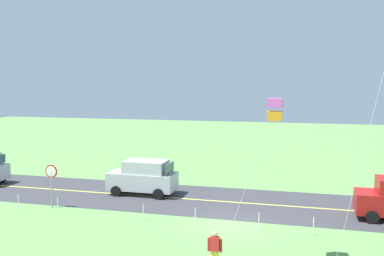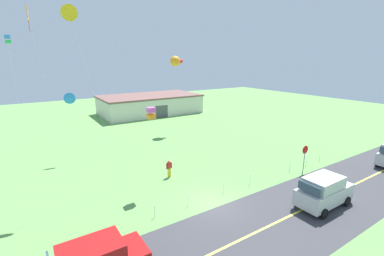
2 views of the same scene
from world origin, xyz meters
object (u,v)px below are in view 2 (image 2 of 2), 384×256
(stop_sign, at_px, (305,154))
(kite_pink_drift, at_px, (176,61))
(car_suv_foreground, at_px, (324,191))
(person_adult_near, at_px, (169,168))
(kite_red_low, at_px, (151,113))
(kite_blue_mid, at_px, (28,17))
(kite_yellow_high, at_px, (8,40))
(kite_orange_near, at_px, (70,14))
(warehouse_distant, at_px, (150,104))
(kite_green_far, at_px, (69,99))

(stop_sign, distance_m, kite_pink_drift, 20.87)
(kite_pink_drift, bearing_deg, car_suv_foreground, -93.57)
(person_adult_near, relative_size, kite_red_low, 0.24)
(stop_sign, xyz_separation_m, kite_pink_drift, (-2.52, 19.09, 8.05))
(stop_sign, distance_m, person_adult_near, 12.32)
(kite_blue_mid, bearing_deg, kite_yellow_high, 103.48)
(stop_sign, height_order, kite_yellow_high, kite_yellow_high)
(kite_blue_mid, relative_size, kite_yellow_high, 1.16)
(kite_pink_drift, bearing_deg, kite_orange_near, -141.50)
(kite_pink_drift, xyz_separation_m, warehouse_distant, (2.15, 14.11, -8.09))
(stop_sign, height_order, warehouse_distant, warehouse_distant)
(person_adult_near, distance_m, warehouse_distant, 29.35)
(car_suv_foreground, height_order, kite_green_far, kite_green_far)
(stop_sign, distance_m, kite_yellow_high, 32.93)
(kite_yellow_high, height_order, kite_pink_drift, kite_yellow_high)
(kite_orange_near, bearing_deg, kite_yellow_high, 104.20)
(kite_blue_mid, distance_m, kite_yellow_high, 8.17)
(kite_blue_mid, bearing_deg, person_adult_near, -47.19)
(kite_orange_near, bearing_deg, kite_blue_mid, 104.92)
(person_adult_near, distance_m, kite_blue_mid, 17.99)
(car_suv_foreground, bearing_deg, person_adult_near, 124.16)
(car_suv_foreground, distance_m, kite_pink_drift, 25.00)
(person_adult_near, bearing_deg, kite_blue_mid, -148.07)
(car_suv_foreground, height_order, stop_sign, stop_sign)
(stop_sign, xyz_separation_m, kite_orange_near, (-17.35, 7.29, 11.26))
(stop_sign, bearing_deg, kite_yellow_high, 132.95)
(car_suv_foreground, bearing_deg, kite_blue_mid, 128.56)
(person_adult_near, relative_size, kite_green_far, 0.23)
(stop_sign, relative_size, kite_green_far, 0.37)
(person_adult_near, bearing_deg, kite_red_low, -69.29)
(kite_yellow_high, bearing_deg, car_suv_foreground, -57.50)
(kite_green_far, bearing_deg, kite_yellow_high, 119.11)
(kite_pink_drift, bearing_deg, kite_yellow_high, 168.59)
(kite_pink_drift, distance_m, warehouse_distant, 16.41)
(kite_orange_near, bearing_deg, person_adult_near, -12.95)
(kite_red_low, height_order, warehouse_distant, kite_red_low)
(kite_red_low, bearing_deg, person_adult_near, 31.59)
(car_suv_foreground, height_order, kite_blue_mid, kite_blue_mid)
(car_suv_foreground, relative_size, person_adult_near, 2.75)
(kite_yellow_high, bearing_deg, kite_orange_near, -75.80)
(kite_blue_mid, bearing_deg, kite_red_low, -58.27)
(kite_pink_drift, bearing_deg, person_adult_near, -122.01)
(person_adult_near, height_order, kite_green_far, kite_green_far)
(car_suv_foreground, height_order, warehouse_distant, warehouse_distant)
(kite_blue_mid, bearing_deg, car_suv_foreground, -51.44)
(stop_sign, height_order, person_adult_near, stop_sign)
(kite_red_low, xyz_separation_m, kite_green_far, (-4.02, 10.50, 0.15))
(kite_green_far, distance_m, kite_orange_near, 10.26)
(stop_sign, bearing_deg, car_suv_foreground, -132.77)
(stop_sign, distance_m, warehouse_distant, 33.20)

